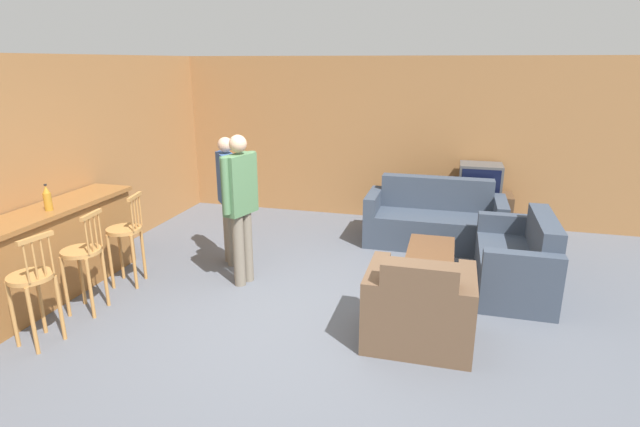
{
  "coord_description": "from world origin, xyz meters",
  "views": [
    {
      "loc": [
        1.28,
        -4.36,
        2.52
      ],
      "look_at": [
        -0.13,
        0.91,
        0.85
      ],
      "focal_mm": 28.0,
      "sensor_mm": 36.0,
      "label": 1
    }
  ],
  "objects": [
    {
      "name": "ground_plane",
      "position": [
        0.0,
        0.0,
        0.0
      ],
      "size": [
        24.0,
        24.0,
        0.0
      ],
      "primitive_type": "plane",
      "color": "#565B66"
    },
    {
      "name": "wall_back",
      "position": [
        0.0,
        3.71,
        1.3
      ],
      "size": [
        9.4,
        0.08,
        2.6
      ],
      "color": "#9E6B3D",
      "rests_on": "ground_plane"
    },
    {
      "name": "wall_left",
      "position": [
        -3.22,
        1.35,
        1.3
      ],
      "size": [
        0.08,
        8.71,
        2.6
      ],
      "color": "#9E6B3D",
      "rests_on": "ground_plane"
    },
    {
      "name": "bar_counter",
      "position": [
        -2.89,
        -0.4,
        0.51
      ],
      "size": [
        0.55,
        2.7,
        1.0
      ],
      "color": "brown",
      "rests_on": "ground_plane"
    },
    {
      "name": "bar_chair_near",
      "position": [
        -2.28,
        -1.07,
        0.59
      ],
      "size": [
        0.46,
        0.46,
        1.09
      ],
      "color": "#B77F42",
      "rests_on": "ground_plane"
    },
    {
      "name": "bar_chair_mid",
      "position": [
        -2.28,
        -0.42,
        0.59
      ],
      "size": [
        0.43,
        0.43,
        1.09
      ],
      "color": "#B77F42",
      "rests_on": "ground_plane"
    },
    {
      "name": "bar_chair_far",
      "position": [
        -2.28,
        0.28,
        0.59
      ],
      "size": [
        0.46,
        0.46,
        1.09
      ],
      "color": "#B77F42",
      "rests_on": "ground_plane"
    },
    {
      "name": "couch_far",
      "position": [
        1.1,
        2.59,
        0.33
      ],
      "size": [
        1.9,
        0.85,
        0.92
      ],
      "color": "#384251",
      "rests_on": "ground_plane"
    },
    {
      "name": "armchair_near",
      "position": [
        1.09,
        -0.15,
        0.33
      ],
      "size": [
        0.97,
        0.8,
        0.9
      ],
      "color": "brown",
      "rests_on": "ground_plane"
    },
    {
      "name": "loveseat_right",
      "position": [
        2.09,
        1.3,
        0.33
      ],
      "size": [
        0.78,
        1.5,
        0.88
      ],
      "color": "#384251",
      "rests_on": "ground_plane"
    },
    {
      "name": "coffee_table",
      "position": [
        1.12,
        1.21,
        0.36
      ],
      "size": [
        0.53,
        0.95,
        0.43
      ],
      "color": "brown",
      "rests_on": "ground_plane"
    },
    {
      "name": "tv_unit",
      "position": [
        1.72,
        3.36,
        0.3
      ],
      "size": [
        0.99,
        0.49,
        0.6
      ],
      "color": "#513823",
      "rests_on": "ground_plane"
    },
    {
      "name": "tv",
      "position": [
        1.72,
        3.35,
        0.82
      ],
      "size": [
        0.62,
        0.49,
        0.45
      ],
      "color": "#4C4C4C",
      "rests_on": "tv_unit"
    },
    {
      "name": "bottle",
      "position": [
        -2.81,
        -0.22,
        1.14
      ],
      "size": [
        0.08,
        0.08,
        0.29
      ],
      "color": "#B27A23",
      "rests_on": "bar_counter"
    },
    {
      "name": "person_by_window",
      "position": [
        -1.39,
        1.16,
        0.93
      ],
      "size": [
        0.39,
        0.44,
        1.64
      ],
      "color": "#756B5B",
      "rests_on": "ground_plane"
    },
    {
      "name": "person_by_counter",
      "position": [
        -0.99,
        0.65,
        1.0
      ],
      "size": [
        0.28,
        0.54,
        1.75
      ],
      "color": "#756B5B",
      "rests_on": "ground_plane"
    }
  ]
}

